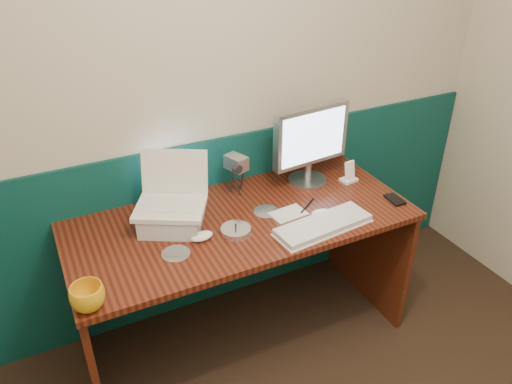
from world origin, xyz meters
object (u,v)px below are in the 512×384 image
mug (88,297)px  camcorder (236,174)px  desk (243,281)px  laptop (168,185)px  monitor (309,145)px  keyboard (323,226)px

mug → camcorder: size_ratio=0.60×
desk → laptop: bearing=166.6°
desk → mug: size_ratio=12.75×
monitor → camcorder: (-0.38, 0.06, -0.11)m
monitor → mug: (-1.19, -0.46, -0.16)m
desk → camcorder: (0.08, 0.23, 0.48)m
desk → mug: 0.90m
monitor → laptop: bearing=-178.9°
monitor → mug: bearing=-164.8°
mug → camcorder: 0.97m
laptop → camcorder: 0.43m
keyboard → camcorder: bearing=109.4°
monitor → camcorder: bearing=164.8°
laptop → keyboard: size_ratio=0.67×
keyboard → laptop: bearing=147.3°
monitor → camcorder: 0.40m
desk → keyboard: bearing=-38.6°
desk → camcorder: camcorder is taller
mug → laptop: bearing=40.4°
desk → camcorder: 0.54m
keyboard → camcorder: size_ratio=2.15×
keyboard → camcorder: camcorder is taller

